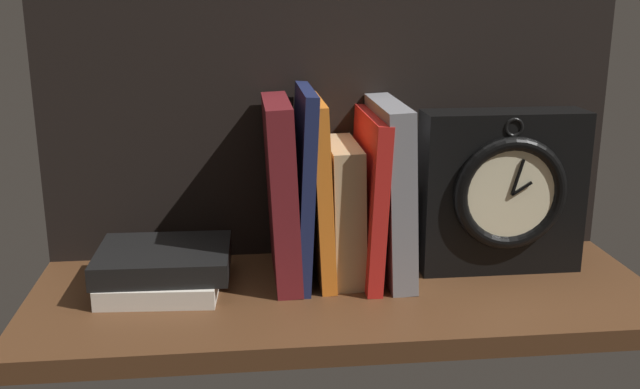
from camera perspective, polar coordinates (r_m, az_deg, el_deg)
The scene contains 10 objects.
ground_plane at distance 91.60cm, azimuth 1.89°, elevation -8.02°, with size 76.29×29.24×2.50cm, color #4C2D19.
back_panel at distance 99.35cm, azimuth 0.83°, elevation 5.29°, with size 76.29×1.20×35.23cm, color black.
book_maroon_dawkins at distance 91.31cm, azimuth -3.00°, elevation 0.27°, with size 3.12×15.38×22.64cm, color maroon.
book_navy_bierce at distance 91.32cm, azimuth -1.34°, elevation 0.72°, with size 1.60×15.07×23.97cm, color #192147.
book_orange_pandolfini at distance 91.69cm, azimuth -0.08°, elevation 0.37°, with size 1.84×14.20×22.67cm, color orange.
book_tan_shortstories at distance 92.84cm, azimuth 1.83°, elevation -1.21°, with size 3.78×12.93×17.16cm, color tan.
book_red_requiem at distance 92.82cm, azimuth 3.75°, elevation -0.11°, with size 1.87×16.93×20.68cm, color red.
book_gray_chess at distance 93.15cm, azimuth 5.46°, elevation 0.38°, with size 3.14×16.67×22.15cm, color gray.
framed_clock at distance 96.83cm, azimuth 13.92°, elevation 0.22°, with size 20.79×7.28×20.79cm.
book_stack_side at distance 92.18cm, azimuth -12.05°, elevation -5.61°, with size 16.26×14.06×5.08cm.
Camera 1 is at (-12.27, -82.89, 35.75)cm, focal length 41.34 mm.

